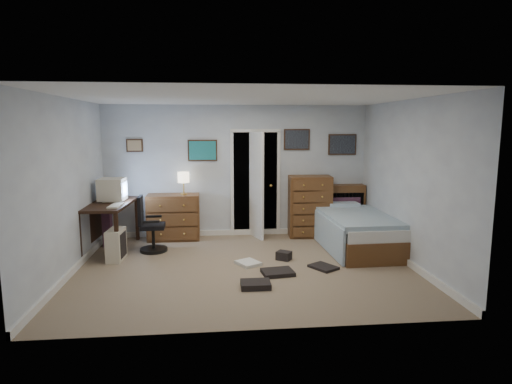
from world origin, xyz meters
TOP-DOWN VIEW (x-y plane):
  - floor at (0.00, 0.00)m, footprint 5.00×4.00m
  - computer_desk at (-2.30, 1.13)m, footprint 0.74×1.47m
  - crt_monitor at (-2.18, 1.27)m, footprint 0.45×0.42m
  - keyboard at (-2.02, 0.77)m, footprint 0.19×0.45m
  - pc_tower at (-2.00, 0.57)m, footprint 0.25×0.47m
  - office_chair at (-1.53, 1.00)m, footprint 0.48×0.48m
  - media_stack at (-2.32, 1.38)m, footprint 0.15×0.15m
  - low_dresser at (-1.20, 1.77)m, footprint 0.96×0.49m
  - table_lamp at (-1.00, 1.77)m, footprint 0.22×0.22m
  - doorway at (0.35, 2.27)m, footprint 0.96×1.12m
  - tall_dresser at (1.37, 1.75)m, footprint 0.82×0.52m
  - headboard_bookcase at (1.94, 1.86)m, footprint 1.08×0.28m
  - bed at (1.98, 0.85)m, footprint 1.16×2.09m
  - wall_posters at (0.57, 1.98)m, footprint 4.38×0.04m
  - floor_clutter at (0.42, -0.27)m, footprint 1.55×1.41m

SIDE VIEW (x-z plane):
  - floor at x=0.00m, z-range -0.02..0.00m
  - floor_clutter at x=0.42m, z-range -0.03..0.10m
  - pc_tower at x=-2.00m, z-range 0.00..0.50m
  - bed at x=1.98m, z-range -0.02..0.66m
  - media_stack at x=-2.32m, z-range 0.00..0.72m
  - office_chair at x=-1.53m, z-range -0.11..0.84m
  - low_dresser at x=-1.20m, z-range 0.00..0.85m
  - headboard_bookcase at x=1.94m, z-range 0.03..1.01m
  - tall_dresser at x=1.37m, z-range 0.00..1.17m
  - computer_desk at x=-2.30m, z-range 0.22..1.05m
  - keyboard at x=-2.02m, z-range 0.83..0.85m
  - doorway at x=0.35m, z-range -0.02..2.03m
  - crt_monitor at x=-2.18m, z-range 0.83..1.23m
  - table_lamp at x=-1.00m, z-range 0.95..1.36m
  - wall_posters at x=0.57m, z-range 1.45..2.05m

